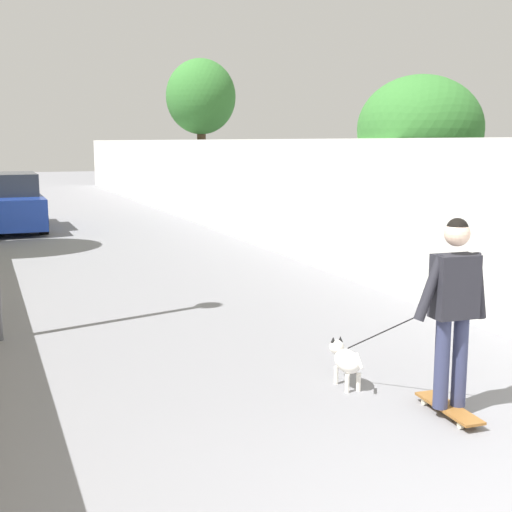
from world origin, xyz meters
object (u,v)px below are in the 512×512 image
Objects in this scene: tree_right_distant at (201,98)px; skateboard at (449,408)px; dog at (346,360)px; car_near at (8,204)px; tree_right_mid at (420,130)px; person_skateboarder at (454,298)px.

skateboard is at bearing 169.71° from tree_right_distant.
dog is at bearing 26.04° from skateboard.
car_near is at bearing 10.18° from dog.
dog is at bearing -169.82° from car_near.
tree_right_mid is at bearing -41.18° from dog.
tree_right_distant is 16.69m from dog.
tree_right_distant is 1.17× the size of car_near.
dog reaches higher than skateboard.
person_skateboarder reaches higher than skateboard.
tree_right_mid reaches higher than skateboard.
car_near is at bearing 11.29° from skateboard.
person_skateboarder is at bearing 161.57° from skateboard.
car_near reaches higher than skateboard.
skateboard is at bearing -168.71° from car_near.
dog is (0.98, 0.48, 0.21)m from skateboard.
person_skateboarder is (-5.42, 3.40, -1.52)m from tree_right_mid.
person_skateboarder is at bearing -168.71° from car_near.
tree_right_mid is at bearing -32.12° from person_skateboarder.
car_near is (15.11, 3.02, 0.65)m from skateboard.
tree_right_distant reaches higher than tree_right_mid.
skateboard is 1.11m from dog.
skateboard is 0.99m from person_skateboarder.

